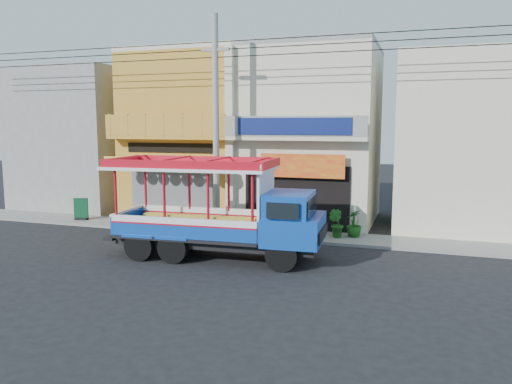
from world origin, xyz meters
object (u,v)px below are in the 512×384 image
songthaew_truck (231,211)px  potted_plant_a (274,217)px  utility_pole (219,114)px  potted_plant_c (354,223)px  green_sign (81,211)px  potted_plant_b (336,224)px

songthaew_truck → potted_plant_a: size_ratio=7.10×
utility_pole → potted_plant_c: size_ratio=25.71×
green_sign → songthaew_truck: bearing=-22.9°
songthaew_truck → green_sign: 10.03m
potted_plant_b → potted_plant_a: bearing=12.9°
songthaew_truck → potted_plant_b: (2.94, 4.00, -0.99)m
potted_plant_a → utility_pole: bearing=154.5°
potted_plant_c → songthaew_truck: bearing=-9.8°
songthaew_truck → potted_plant_c: songthaew_truck is taller
green_sign → potted_plant_b: potted_plant_b is taller
green_sign → potted_plant_c: 12.81m
utility_pole → green_sign: (-7.38, 0.53, -4.47)m
green_sign → potted_plant_b: (12.13, 0.12, 0.12)m
utility_pole → potted_plant_b: (4.75, 0.66, -4.35)m
green_sign → potted_plant_b: 12.13m
utility_pole → green_sign: 8.64m
utility_pole → songthaew_truck: size_ratio=3.70×
green_sign → utility_pole: bearing=-4.1°
potted_plant_a → potted_plant_b: bearing=-70.6°
utility_pole → songthaew_truck: utility_pole is taller
songthaew_truck → potted_plant_b: 5.07m
songthaew_truck → potted_plant_b: bearing=53.7°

